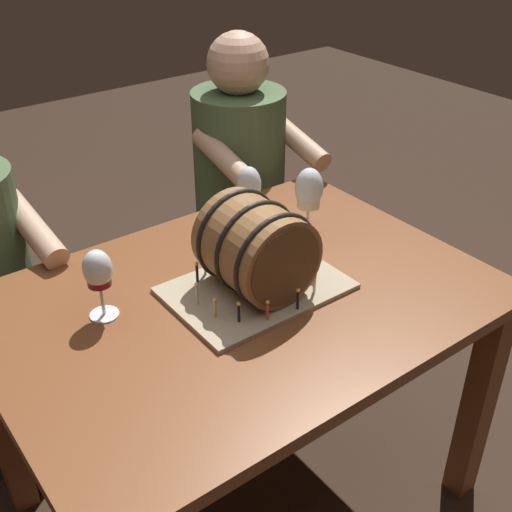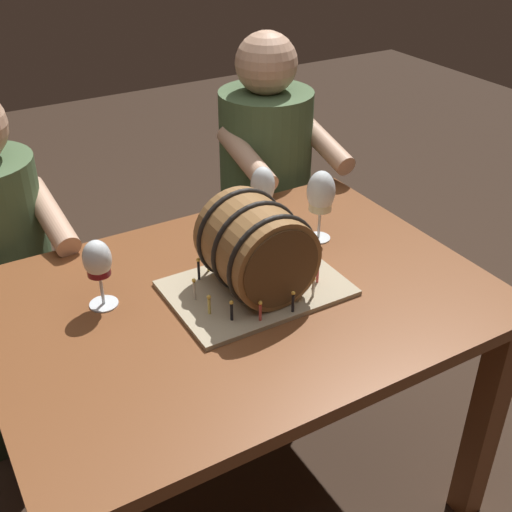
{
  "view_description": "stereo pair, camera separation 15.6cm",
  "coord_description": "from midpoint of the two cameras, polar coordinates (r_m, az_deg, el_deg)",
  "views": [
    {
      "loc": [
        -0.76,
        -1.07,
        1.66
      ],
      "look_at": [
        0.04,
        -0.01,
        0.85
      ],
      "focal_mm": 45.17,
      "sensor_mm": 36.0,
      "label": 1
    },
    {
      "loc": [
        -0.63,
        -1.15,
        1.66
      ],
      "look_at": [
        0.04,
        -0.01,
        0.85
      ],
      "focal_mm": 45.17,
      "sensor_mm": 36.0,
      "label": 2
    }
  ],
  "objects": [
    {
      "name": "ground_plane",
      "position": [
        2.12,
        1.11,
        -20.25
      ],
      "size": [
        8.0,
        8.0,
        0.0
      ],
      "primitive_type": "plane",
      "color": "#332319"
    },
    {
      "name": "dining_table",
      "position": [
        1.67,
        1.33,
        -6.81
      ],
      "size": [
        1.22,
        0.88,
        0.75
      ],
      "color": "brown",
      "rests_on": "ground"
    },
    {
      "name": "barrel_cake",
      "position": [
        1.55,
        2.87,
        0.32
      ],
      "size": [
        0.43,
        0.3,
        0.25
      ],
      "color": "tan",
      "rests_on": "dining_table"
    },
    {
      "name": "wine_glass_white",
      "position": [
        1.78,
        8.28,
        5.33
      ],
      "size": [
        0.08,
        0.08,
        0.21
      ],
      "color": "white",
      "rests_on": "dining_table"
    },
    {
      "name": "wine_glass_red",
      "position": [
        1.52,
        -11.04,
        -0.65
      ],
      "size": [
        0.07,
        0.07,
        0.18
      ],
      "color": "white",
      "rests_on": "dining_table"
    },
    {
      "name": "wine_glass_amber",
      "position": [
        1.84,
        3.03,
        5.96
      ],
      "size": [
        0.07,
        0.07,
        0.19
      ],
      "color": "white",
      "rests_on": "dining_table"
    },
    {
      "name": "person_seated_left",
      "position": [
        2.11,
        -19.34,
        -2.85
      ],
      "size": [
        0.37,
        0.46,
        1.17
      ],
      "color": "#2A3A24",
      "rests_on": "ground"
    },
    {
      "name": "person_seated_right",
      "position": [
        2.39,
        2.72,
        3.83
      ],
      "size": [
        0.37,
        0.46,
        1.2
      ],
      "color": "#2A3A24",
      "rests_on": "ground"
    }
  ]
}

